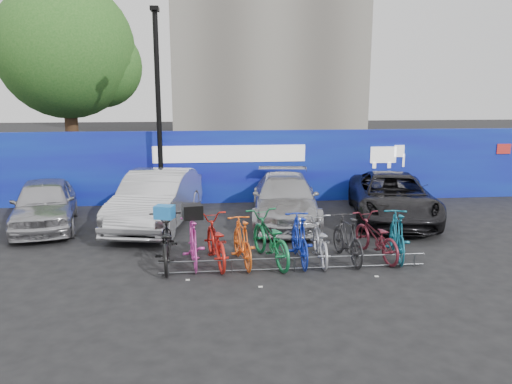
{
  "coord_description": "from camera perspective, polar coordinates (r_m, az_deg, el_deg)",
  "views": [
    {
      "loc": [
        -1.81,
        -10.33,
        3.71
      ],
      "look_at": [
        -0.54,
        2.0,
        1.16
      ],
      "focal_mm": 35.0,
      "sensor_mm": 36.0,
      "label": 1
    }
  ],
  "objects": [
    {
      "name": "tree",
      "position": [
        21.03,
        -20.21,
        14.63
      ],
      "size": [
        5.4,
        5.2,
        7.8
      ],
      "color": "#382314",
      "rests_on": "ground"
    },
    {
      "name": "cargo_topcase",
      "position": [
        10.63,
        -7.28,
        -2.24
      ],
      "size": [
        0.47,
        0.43,
        0.3
      ],
      "primitive_type": "cube",
      "rotation": [
        0.0,
        0.0,
        0.17
      ],
      "color": "black",
      "rests_on": "bike_1"
    },
    {
      "name": "bike_3",
      "position": [
        10.75,
        -1.6,
        -5.67
      ],
      "size": [
        0.72,
        1.77,
        1.03
      ],
      "primitive_type": "imported",
      "rotation": [
        0.0,
        0.0,
        3.28
      ],
      "color": "orange",
      "rests_on": "ground"
    },
    {
      "name": "car_3",
      "position": [
        14.95,
        15.29,
        -0.55
      ],
      "size": [
        3.16,
        5.13,
        1.33
      ],
      "primitive_type": "imported",
      "rotation": [
        0.0,
        0.0,
        -0.21
      ],
      "color": "black",
      "rests_on": "ground"
    },
    {
      "name": "bike_2",
      "position": [
        10.83,
        -4.69,
        -5.58
      ],
      "size": [
        0.98,
        2.04,
        1.03
      ],
      "primitive_type": "imported",
      "rotation": [
        0.0,
        0.0,
        3.3
      ],
      "color": "red",
      "rests_on": "ground"
    },
    {
      "name": "car_2",
      "position": [
        14.23,
        3.34,
        -0.79
      ],
      "size": [
        2.36,
        4.7,
        1.31
      ],
      "primitive_type": "imported",
      "rotation": [
        0.0,
        0.0,
        -0.12
      ],
      "color": "#A3A4A8",
      "rests_on": "ground"
    },
    {
      "name": "car_0",
      "position": [
        14.73,
        -23.0,
        -1.23
      ],
      "size": [
        2.36,
        4.17,
        1.34
      ],
      "primitive_type": "imported",
      "rotation": [
        0.0,
        0.0,
        0.21
      ],
      "color": "#A4A4A8",
      "rests_on": "ground"
    },
    {
      "name": "bike_0",
      "position": [
        10.84,
        -10.29,
        -5.66
      ],
      "size": [
        0.81,
        2.03,
        1.05
      ],
      "primitive_type": "imported",
      "rotation": [
        0.0,
        0.0,
        3.2
      ],
      "color": "black",
      "rests_on": "ground"
    },
    {
      "name": "bike_1",
      "position": [
        10.8,
        -7.19,
        -5.67
      ],
      "size": [
        0.64,
        1.75,
        1.03
      ],
      "primitive_type": "imported",
      "rotation": [
        0.0,
        0.0,
        3.23
      ],
      "color": "#DA43AC",
      "rests_on": "ground"
    },
    {
      "name": "lamppost",
      "position": [
        15.8,
        -11.1,
        9.82
      ],
      "size": [
        0.25,
        0.5,
        6.11
      ],
      "color": "black",
      "rests_on": "ground"
    },
    {
      "name": "bike_8",
      "position": [
        11.49,
        13.49,
        -5.03
      ],
      "size": [
        0.99,
        1.92,
        0.96
      ],
      "primitive_type": "imported",
      "rotation": [
        0.0,
        0.0,
        3.34
      ],
      "color": "maroon",
      "rests_on": "ground"
    },
    {
      "name": "ground",
      "position": [
        11.13,
        3.85,
        -7.88
      ],
      "size": [
        100.0,
        100.0,
        0.0
      ],
      "primitive_type": "plane",
      "color": "black",
      "rests_on": "ground"
    },
    {
      "name": "bike_7",
      "position": [
        11.15,
        10.43,
        -5.21
      ],
      "size": [
        0.65,
        1.76,
        1.03
      ],
      "primitive_type": "imported",
      "rotation": [
        0.0,
        0.0,
        3.24
      ],
      "color": "#262628",
      "rests_on": "ground"
    },
    {
      "name": "bike_6",
      "position": [
        11.06,
        7.29,
        -5.53
      ],
      "size": [
        0.74,
        1.81,
        0.93
      ],
      "primitive_type": "imported",
      "rotation": [
        0.0,
        0.0,
        3.07
      ],
      "color": "#A4A5AB",
      "rests_on": "ground"
    },
    {
      "name": "bike_rack",
      "position": [
        10.51,
        4.41,
        -8.13
      ],
      "size": [
        5.6,
        0.03,
        0.3
      ],
      "color": "#595B60",
      "rests_on": "ground"
    },
    {
      "name": "car_1",
      "position": [
        13.99,
        -11.27,
        -0.79
      ],
      "size": [
        2.48,
        4.82,
        1.51
      ],
      "primitive_type": "imported",
      "rotation": [
        0.0,
        0.0,
        -0.2
      ],
      "color": "#BBBCC0",
      "rests_on": "ground"
    },
    {
      "name": "bike_9",
      "position": [
        11.55,
        15.82,
        -4.76
      ],
      "size": [
        0.86,
        1.85,
        1.08
      ],
      "primitive_type": "imported",
      "rotation": [
        0.0,
        0.0,
        2.94
      ],
      "color": "#14647C",
      "rests_on": "ground"
    },
    {
      "name": "hoarding",
      "position": [
        16.62,
        0.46,
        2.95
      ],
      "size": [
        22.0,
        0.18,
        2.4
      ],
      "color": "#140B9C",
      "rests_on": "ground"
    },
    {
      "name": "bike_4",
      "position": [
        10.86,
        1.58,
        -5.34
      ],
      "size": [
        1.19,
        2.17,
        1.08
      ],
      "primitive_type": "imported",
      "rotation": [
        0.0,
        0.0,
        3.39
      ],
      "color": "#15723D",
      "rests_on": "ground"
    },
    {
      "name": "bike_5",
      "position": [
        10.9,
        4.99,
        -5.32
      ],
      "size": [
        0.51,
        1.8,
        1.08
      ],
      "primitive_type": "imported",
      "rotation": [
        0.0,
        0.0,
        3.14
      ],
      "color": "#132AA8",
      "rests_on": "ground"
    },
    {
      "name": "cargo_crate",
      "position": [
        10.66,
        -10.42,
        -2.27
      ],
      "size": [
        0.46,
        0.4,
        0.28
      ],
      "primitive_type": "cube",
      "rotation": [
        0.0,
        0.0,
        -0.3
      ],
      "color": "blue",
      "rests_on": "bike_0"
    }
  ]
}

